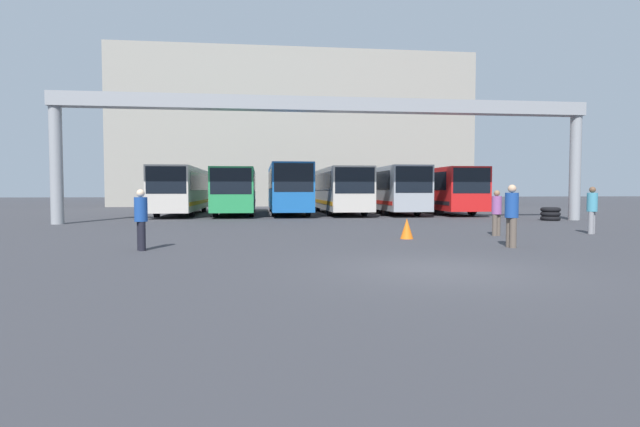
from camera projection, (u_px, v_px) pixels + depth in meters
ground_plane at (439, 270)px, 10.52m from camera, size 200.00×200.00×0.00m
building_backdrop at (293, 134)px, 55.35m from camera, size 36.88×12.00×15.78m
overhead_gantry at (332, 118)px, 25.78m from camera, size 27.77×0.80×6.43m
bus_slot_0 at (182, 188)px, 33.74m from camera, size 2.44×11.91×3.10m
bus_slot_1 at (236, 189)px, 34.35m from camera, size 2.57×12.27×3.02m
bus_slot_2 at (288, 186)px, 34.73m from camera, size 2.51×12.20×3.32m
bus_slot_3 at (339, 188)px, 35.02m from camera, size 2.59×11.90×3.10m
bus_slot_4 at (388, 188)px, 35.73m from camera, size 2.50×12.46×3.17m
bus_slot_5 at (439, 188)px, 35.52m from camera, size 2.58×11.16×3.10m
pedestrian_near_right at (141, 218)px, 13.88m from camera, size 0.36×0.36×1.71m
pedestrian_near_left at (592, 209)px, 19.08m from camera, size 0.38×0.38×1.81m
pedestrian_far_center at (512, 214)px, 14.61m from camera, size 0.38×0.38×1.85m
pedestrian_mid_right at (497, 212)px, 18.27m from camera, size 0.35×0.35×1.67m
traffic_cone at (407, 229)px, 17.21m from camera, size 0.45×0.45×0.70m
tire_stack at (550, 214)px, 27.28m from camera, size 1.04×1.04×0.72m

